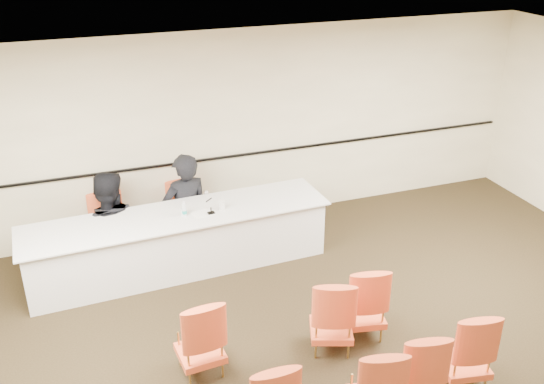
# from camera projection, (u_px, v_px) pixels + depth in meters

# --- Properties ---
(ceiling) EXTENTS (10.00, 10.00, 0.00)m
(ceiling) POSITION_uv_depth(u_px,v_px,m) (349.00, 112.00, 4.98)
(ceiling) COLOR white
(ceiling) RESTS_ON ground
(wall_back) EXTENTS (10.00, 0.04, 3.00)m
(wall_back) POSITION_uv_depth(u_px,v_px,m) (223.00, 131.00, 9.02)
(wall_back) COLOR beige
(wall_back) RESTS_ON ground
(wall_rail) EXTENTS (9.80, 0.04, 0.03)m
(wall_rail) POSITION_uv_depth(u_px,v_px,m) (224.00, 157.00, 9.16)
(wall_rail) COLOR black
(wall_rail) RESTS_ON wall_back
(panel_table) EXTENTS (4.14, 1.10, 0.82)m
(panel_table) POSITION_uv_depth(u_px,v_px,m) (180.00, 241.00, 8.23)
(panel_table) COLOR white
(panel_table) RESTS_ON ground
(panelist_main) EXTENTS (0.78, 0.58, 1.93)m
(panelist_main) POSITION_uv_depth(u_px,v_px,m) (186.00, 216.00, 8.79)
(panelist_main) COLOR black
(panelist_main) RESTS_ON ground
(panelist_main_chair) EXTENTS (0.52, 0.52, 0.95)m
(panelist_main_chair) POSITION_uv_depth(u_px,v_px,m) (186.00, 215.00, 8.79)
(panelist_main_chair) COLOR #E85629
(panelist_main_chair) RESTS_ON ground
(panelist_second) EXTENTS (1.04, 0.88, 1.89)m
(panelist_second) POSITION_uv_depth(u_px,v_px,m) (110.00, 235.00, 8.45)
(panelist_second) COLOR black
(panelist_second) RESTS_ON ground
(panelist_second_chair) EXTENTS (0.52, 0.52, 0.95)m
(panelist_second_chair) POSITION_uv_depth(u_px,v_px,m) (109.00, 229.00, 8.41)
(panelist_second_chair) COLOR #E85629
(panelist_second_chair) RESTS_ON ground
(papers) EXTENTS (0.34, 0.28, 0.00)m
(papers) POSITION_uv_depth(u_px,v_px,m) (203.00, 213.00, 8.08)
(papers) COLOR white
(papers) RESTS_ON panel_table
(microphone) EXTENTS (0.12, 0.21, 0.28)m
(microphone) POSITION_uv_depth(u_px,v_px,m) (211.00, 204.00, 8.02)
(microphone) COLOR black
(microphone) RESTS_ON panel_table
(water_bottle) EXTENTS (0.08, 0.08, 0.21)m
(water_bottle) POSITION_uv_depth(u_px,v_px,m) (184.00, 209.00, 7.97)
(water_bottle) COLOR teal
(water_bottle) RESTS_ON panel_table
(drinking_glass) EXTENTS (0.07, 0.07, 0.10)m
(drinking_glass) POSITION_uv_depth(u_px,v_px,m) (183.00, 212.00, 8.00)
(drinking_glass) COLOR white
(drinking_glass) RESTS_ON panel_table
(coffee_cup) EXTENTS (0.09, 0.09, 0.13)m
(coffee_cup) POSITION_uv_depth(u_px,v_px,m) (222.00, 205.00, 8.16)
(coffee_cup) COLOR silver
(coffee_cup) RESTS_ON panel_table
(aud_chair_front_left) EXTENTS (0.54, 0.54, 0.95)m
(aud_chair_front_left) POSITION_uv_depth(u_px,v_px,m) (199.00, 336.00, 6.32)
(aud_chair_front_left) COLOR #E85629
(aud_chair_front_left) RESTS_ON ground
(aud_chair_front_mid) EXTENTS (0.64, 0.64, 0.95)m
(aud_chair_front_mid) POSITION_uv_depth(u_px,v_px,m) (332.00, 313.00, 6.67)
(aud_chair_front_mid) COLOR #E85629
(aud_chair_front_mid) RESTS_ON ground
(aud_chair_front_right) EXTENTS (0.59, 0.59, 0.95)m
(aud_chair_front_right) POSITION_uv_depth(u_px,v_px,m) (363.00, 300.00, 6.89)
(aud_chair_front_right) COLOR #E85629
(aud_chair_front_right) RESTS_ON ground
(aud_chair_back_mid) EXTENTS (0.60, 0.60, 0.95)m
(aud_chair_back_mid) POSITION_uv_depth(u_px,v_px,m) (375.00, 384.00, 5.68)
(aud_chair_back_mid) COLOR #E85629
(aud_chair_back_mid) RESTS_ON ground
(aud_chair_back_right) EXTENTS (0.59, 0.59, 0.95)m
(aud_chair_back_right) POSITION_uv_depth(u_px,v_px,m) (416.00, 368.00, 5.88)
(aud_chair_back_right) COLOR #E85629
(aud_chair_back_right) RESTS_ON ground
(aud_chair_extra) EXTENTS (0.58, 0.58, 0.95)m
(aud_chair_extra) POSITION_uv_depth(u_px,v_px,m) (465.00, 347.00, 6.16)
(aud_chair_extra) COLOR #E85629
(aud_chair_extra) RESTS_ON ground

